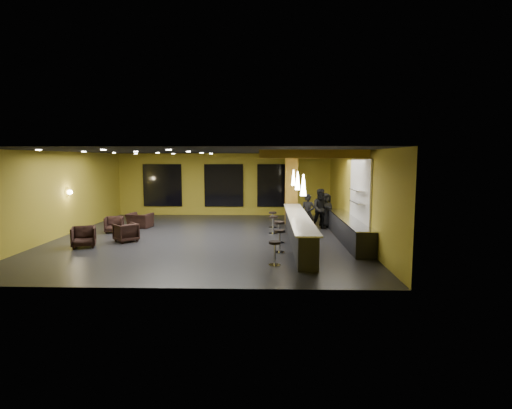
{
  "coord_description": "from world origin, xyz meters",
  "views": [
    {
      "loc": [
        2.48,
        -16.05,
        3.21
      ],
      "look_at": [
        2.0,
        0.5,
        1.3
      ],
      "focal_mm": 28.0,
      "sensor_mm": 36.0,
      "label": 1
    }
  ],
  "objects_px": {
    "prep_counter": "(348,230)",
    "pendant_0": "(303,185)",
    "armchair_c": "(114,225)",
    "bar_stool_3": "(273,222)",
    "pendant_2": "(293,178)",
    "armchair_d": "(140,220)",
    "staff_b": "(321,209)",
    "staff_c": "(326,211)",
    "bar_counter": "(298,230)",
    "armchair_a": "(84,237)",
    "armchair_b": "(126,232)",
    "column": "(291,188)",
    "bar_stool_1": "(279,238)",
    "bar_stool_4": "(273,218)",
    "bar_stool_0": "(275,250)",
    "staff_a": "(308,213)",
    "bar_stool_2": "(279,229)",
    "pendant_1": "(298,181)"
  },
  "relations": [
    {
      "from": "pendant_0",
      "to": "bar_stool_3",
      "type": "bearing_deg",
      "value": 103.54
    },
    {
      "from": "staff_b",
      "to": "armchair_b",
      "type": "height_order",
      "value": "staff_b"
    },
    {
      "from": "bar_stool_2",
      "to": "bar_stool_4",
      "type": "bearing_deg",
      "value": 93.55
    },
    {
      "from": "bar_counter",
      "to": "column",
      "type": "distance_m",
      "value": 4.77
    },
    {
      "from": "prep_counter",
      "to": "staff_a",
      "type": "distance_m",
      "value": 2.27
    },
    {
      "from": "staff_a",
      "to": "pendant_0",
      "type": "bearing_deg",
      "value": -80.55
    },
    {
      "from": "bar_counter",
      "to": "armchair_d",
      "type": "distance_m",
      "value": 7.82
    },
    {
      "from": "bar_counter",
      "to": "staff_c",
      "type": "relative_size",
      "value": 4.92
    },
    {
      "from": "staff_b",
      "to": "bar_stool_3",
      "type": "xyz_separation_m",
      "value": [
        -2.19,
        -1.14,
        -0.43
      ]
    },
    {
      "from": "prep_counter",
      "to": "pendant_0",
      "type": "bearing_deg",
      "value": -128.66
    },
    {
      "from": "armchair_b",
      "to": "bar_stool_2",
      "type": "relative_size",
      "value": 0.95
    },
    {
      "from": "staff_b",
      "to": "armchair_c",
      "type": "relative_size",
      "value": 2.44
    },
    {
      "from": "staff_c",
      "to": "staff_b",
      "type": "bearing_deg",
      "value": -146.08
    },
    {
      "from": "staff_b",
      "to": "armchair_a",
      "type": "bearing_deg",
      "value": -159.36
    },
    {
      "from": "armchair_c",
      "to": "bar_stool_2",
      "type": "height_order",
      "value": "bar_stool_2"
    },
    {
      "from": "pendant_1",
      "to": "bar_stool_4",
      "type": "height_order",
      "value": "pendant_1"
    },
    {
      "from": "bar_counter",
      "to": "prep_counter",
      "type": "bearing_deg",
      "value": 14.04
    },
    {
      "from": "armchair_c",
      "to": "bar_stool_3",
      "type": "xyz_separation_m",
      "value": [
        6.94,
        -0.14,
        0.15
      ]
    },
    {
      "from": "armchair_a",
      "to": "armchair_b",
      "type": "relative_size",
      "value": 1.05
    },
    {
      "from": "staff_a",
      "to": "armchair_b",
      "type": "height_order",
      "value": "staff_a"
    },
    {
      "from": "pendant_0",
      "to": "staff_a",
      "type": "distance_m",
      "value": 4.53
    },
    {
      "from": "staff_b",
      "to": "bar_stool_0",
      "type": "xyz_separation_m",
      "value": [
        -2.22,
        -6.26,
        -0.45
      ]
    },
    {
      "from": "staff_c",
      "to": "prep_counter",
      "type": "bearing_deg",
      "value": -105.17
    },
    {
      "from": "armchair_b",
      "to": "bar_stool_1",
      "type": "height_order",
      "value": "bar_stool_1"
    },
    {
      "from": "armchair_b",
      "to": "armchair_d",
      "type": "xyz_separation_m",
      "value": [
        -0.47,
        3.16,
        -0.03
      ]
    },
    {
      "from": "pendant_2",
      "to": "armchair_b",
      "type": "bearing_deg",
      "value": -156.03
    },
    {
      "from": "armchair_a",
      "to": "bar_stool_0",
      "type": "height_order",
      "value": "armchair_a"
    },
    {
      "from": "armchair_a",
      "to": "bar_stool_1",
      "type": "xyz_separation_m",
      "value": [
        7.1,
        -0.68,
        0.13
      ]
    },
    {
      "from": "prep_counter",
      "to": "staff_b",
      "type": "distance_m",
      "value": 2.6
    },
    {
      "from": "pendant_0",
      "to": "armchair_a",
      "type": "relative_size",
      "value": 0.84
    },
    {
      "from": "pendant_2",
      "to": "armchair_d",
      "type": "height_order",
      "value": "pendant_2"
    },
    {
      "from": "armchair_c",
      "to": "bar_stool_4",
      "type": "relative_size",
      "value": 1.02
    },
    {
      "from": "staff_b",
      "to": "staff_c",
      "type": "xyz_separation_m",
      "value": [
        0.27,
        0.43,
        -0.11
      ]
    },
    {
      "from": "armchair_a",
      "to": "armchair_d",
      "type": "bearing_deg",
      "value": 60.04
    },
    {
      "from": "bar_counter",
      "to": "bar_stool_2",
      "type": "distance_m",
      "value": 0.72
    },
    {
      "from": "bar_stool_3",
      "to": "bar_stool_4",
      "type": "distance_m",
      "value": 1.51
    },
    {
      "from": "pendant_1",
      "to": "armchair_d",
      "type": "height_order",
      "value": "pendant_1"
    },
    {
      "from": "prep_counter",
      "to": "pendant_1",
      "type": "relative_size",
      "value": 8.57
    },
    {
      "from": "staff_b",
      "to": "bar_stool_0",
      "type": "bearing_deg",
      "value": -112.16
    },
    {
      "from": "prep_counter",
      "to": "bar_stool_1",
      "type": "relative_size",
      "value": 7.53
    },
    {
      "from": "armchair_b",
      "to": "armchair_a",
      "type": "bearing_deg",
      "value": -3.37
    },
    {
      "from": "pendant_1",
      "to": "bar_stool_2",
      "type": "relative_size",
      "value": 0.84
    },
    {
      "from": "armchair_d",
      "to": "bar_stool_2",
      "type": "distance_m",
      "value": 7.21
    },
    {
      "from": "prep_counter",
      "to": "bar_stool_4",
      "type": "distance_m",
      "value": 4.06
    },
    {
      "from": "bar_stool_0",
      "to": "column",
      "type": "bearing_deg",
      "value": 83.16
    },
    {
      "from": "prep_counter",
      "to": "pendant_2",
      "type": "relative_size",
      "value": 8.57
    },
    {
      "from": "prep_counter",
      "to": "bar_stool_1",
      "type": "distance_m",
      "value": 3.5
    },
    {
      "from": "armchair_c",
      "to": "bar_stool_3",
      "type": "height_order",
      "value": "bar_stool_3"
    },
    {
      "from": "prep_counter",
      "to": "column",
      "type": "relative_size",
      "value": 1.71
    },
    {
      "from": "armchair_c",
      "to": "armchair_a",
      "type": "bearing_deg",
      "value": -102.47
    }
  ]
}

